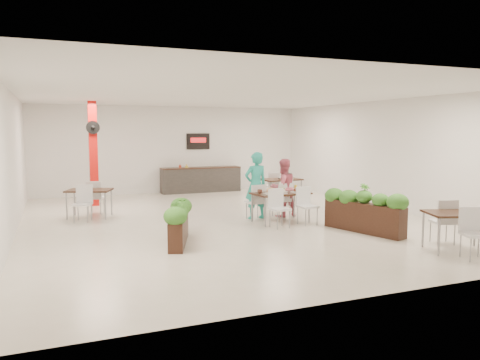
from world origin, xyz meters
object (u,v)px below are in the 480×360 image
at_px(planter_left, 179,220).
at_px(main_table, 280,197).
at_px(planter_right, 364,210).
at_px(side_table_a, 89,194).
at_px(side_table_b, 280,182).
at_px(diner_woman, 283,188).
at_px(red_column, 93,152).
at_px(side_table_c, 458,219).
at_px(service_counter, 201,179).
at_px(diner_man, 256,186).

bearing_deg(planter_left, main_table, 23.19).
height_order(planter_left, planter_right, planter_right).
xyz_separation_m(side_table_a, side_table_b, (5.98, 0.62, 0.01)).
bearing_deg(side_table_a, main_table, -8.30).
distance_m(diner_woman, side_table_b, 2.68).
height_order(red_column, side_table_c, red_column).
bearing_deg(side_table_a, service_counter, 63.06).
height_order(service_counter, side_table_a, service_counter).
bearing_deg(diner_woman, diner_man, -5.31).
bearing_deg(service_counter, side_table_b, -62.90).
distance_m(red_column, diner_woman, 6.02).
xyz_separation_m(main_table, planter_left, (-2.96, -1.27, -0.14)).
height_order(service_counter, planter_right, service_counter).
bearing_deg(red_column, diner_woman, -40.29).
relative_size(diner_woman, side_table_c, 0.93).
relative_size(service_counter, planter_left, 1.76).
xyz_separation_m(planter_left, side_table_c, (4.81, -2.57, 0.13)).
bearing_deg(service_counter, side_table_a, -137.65).
relative_size(diner_woman, planter_left, 0.91).
bearing_deg(main_table, side_table_b, 63.23).
bearing_deg(side_table_a, planter_left, -47.75).
bearing_deg(planter_right, main_table, 124.43).
distance_m(planter_right, side_table_b, 4.86).
distance_m(diner_man, planter_left, 3.23).
relative_size(planter_right, side_table_b, 1.24).
relative_size(diner_man, side_table_c, 1.05).
bearing_deg(service_counter, red_column, -155.00).
distance_m(diner_woman, side_table_a, 5.16).
height_order(planter_left, side_table_b, planter_left).
bearing_deg(main_table, side_table_a, 150.99).
distance_m(service_counter, diner_man, 5.73).
distance_m(red_column, side_table_b, 5.95).
relative_size(diner_man, planter_left, 1.03).
bearing_deg(red_column, service_counter, 25.00).
xyz_separation_m(diner_man, planter_right, (1.61, -2.43, -0.36)).
distance_m(red_column, side_table_c, 10.32).
xyz_separation_m(planter_left, planter_right, (4.17, -0.51, 0.02)).
distance_m(red_column, planter_left, 6.00).
bearing_deg(diner_woman, planter_right, 103.06).
distance_m(diner_woman, side_table_c, 4.72).
distance_m(red_column, planter_right, 8.33).
distance_m(service_counter, main_table, 6.37).
distance_m(planter_left, side_table_b, 6.26).
height_order(service_counter, diner_woman, service_counter).
xyz_separation_m(diner_man, side_table_b, (1.94, 2.42, -0.24)).
relative_size(main_table, diner_man, 0.99).
relative_size(side_table_a, side_table_c, 1.00).
relative_size(red_column, service_counter, 1.07).
bearing_deg(planter_right, side_table_a, 143.15).
relative_size(service_counter, side_table_a, 1.80).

